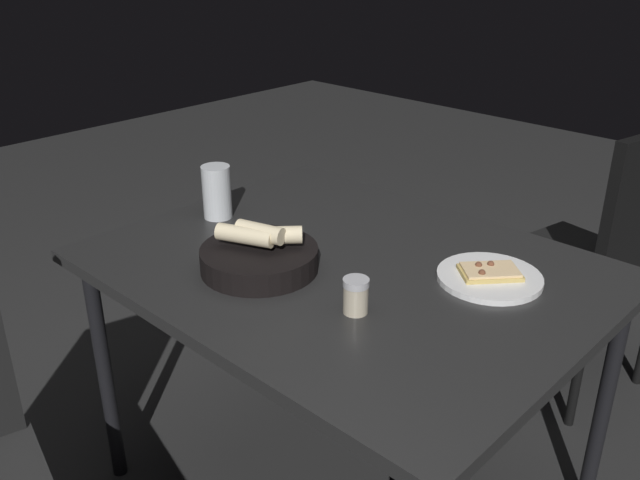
% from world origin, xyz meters
% --- Properties ---
extents(dining_table, '(1.16, 0.92, 0.72)m').
position_xyz_m(dining_table, '(0.00, 0.00, 0.66)').
color(dining_table, black).
rests_on(dining_table, ground).
extents(pizza_plate, '(0.24, 0.24, 0.04)m').
position_xyz_m(pizza_plate, '(-0.29, -0.15, 0.73)').
color(pizza_plate, white).
rests_on(pizza_plate, dining_table).
extents(bread_basket, '(0.28, 0.28, 0.12)m').
position_xyz_m(bread_basket, '(0.13, 0.17, 0.76)').
color(bread_basket, black).
rests_on(bread_basket, dining_table).
extents(beer_glass, '(0.08, 0.08, 0.15)m').
position_xyz_m(beer_glass, '(0.45, 0.04, 0.78)').
color(beer_glass, silver).
rests_on(beer_glass, dining_table).
extents(pepper_shaker, '(0.06, 0.06, 0.08)m').
position_xyz_m(pepper_shaker, '(-0.16, 0.16, 0.76)').
color(pepper_shaker, '#BFB299').
rests_on(pepper_shaker, dining_table).
extents(chair_near, '(0.52, 0.52, 0.94)m').
position_xyz_m(chair_near, '(-0.27, -0.92, 0.53)').
color(chair_near, black).
rests_on(chair_near, ground).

